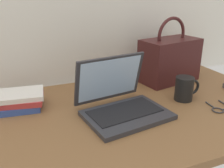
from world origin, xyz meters
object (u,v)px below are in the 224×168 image
object	(u,v)px
coffee_mug	(185,88)
eyeglasses	(224,109)
laptop	(121,102)
handbag	(169,59)
book_stack	(19,100)

from	to	relation	value
coffee_mug	eyeglasses	xyz separation A→B (m)	(0.09, -0.14, -0.05)
laptop	handbag	world-z (taller)	handbag
coffee_mug	eyeglasses	distance (m)	0.18
coffee_mug	eyeglasses	size ratio (longest dim) A/B	1.04
handbag	book_stack	world-z (taller)	handbag
laptop	book_stack	bearing A→B (deg)	152.53
laptop	handbag	size ratio (longest dim) A/B	1.03
eyeglasses	book_stack	distance (m)	0.83
laptop	eyeglasses	distance (m)	0.42
coffee_mug	handbag	distance (m)	0.25
coffee_mug	eyeglasses	world-z (taller)	coffee_mug
handbag	eyeglasses	bearing A→B (deg)	-87.54
eyeglasses	book_stack	xyz separation A→B (m)	(-0.76, 0.33, 0.03)
book_stack	laptop	bearing A→B (deg)	-27.47
laptop	eyeglasses	xyz separation A→B (m)	(0.40, -0.14, -0.04)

